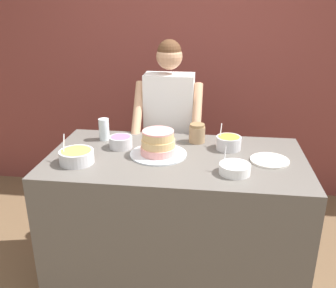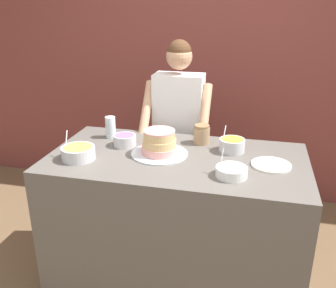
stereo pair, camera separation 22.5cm
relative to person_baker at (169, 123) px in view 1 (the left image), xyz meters
name	(u,v)px [view 1 (the left image)]	position (x,y,z in m)	size (l,w,h in m)	color
wall_back	(193,63)	(0.12, 0.82, 0.33)	(10.00, 0.05, 2.60)	brown
counter	(176,222)	(0.12, -0.62, -0.49)	(1.59, 0.84, 0.96)	#5B5651
person_baker	(169,123)	(0.00, 0.00, 0.00)	(0.51, 0.44, 1.60)	#2D2D38
cake	(158,145)	(0.01, -0.61, 0.06)	(0.36, 0.36, 0.16)	silver
frosting_bowl_purple	(121,142)	(-0.25, -0.51, 0.03)	(0.15, 0.15, 0.08)	silver
frosting_bowl_white	(235,168)	(0.47, -0.82, 0.02)	(0.18, 0.18, 0.15)	white
frosting_bowl_orange	(229,142)	(0.45, -0.45, 0.03)	(0.16, 0.16, 0.16)	silver
frosting_bowl_yellow	(77,156)	(-0.45, -0.79, 0.03)	(0.20, 0.20, 0.17)	silver
drinking_glass	(104,129)	(-0.40, -0.39, 0.06)	(0.07, 0.07, 0.15)	silver
ceramic_plate	(270,160)	(0.69, -0.62, 0.00)	(0.23, 0.23, 0.01)	white
stoneware_jar	(197,133)	(0.23, -0.35, 0.05)	(0.11, 0.11, 0.13)	#9E7F5B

